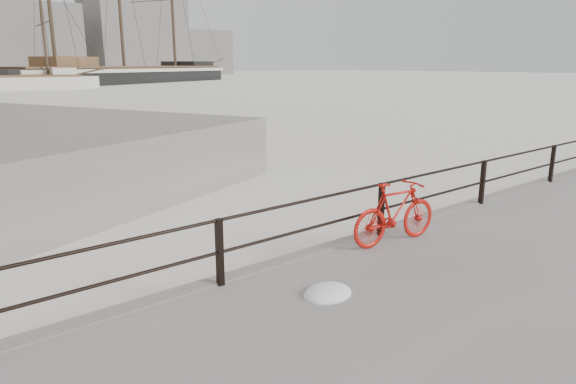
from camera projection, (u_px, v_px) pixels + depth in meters
ground at (473, 217)px, 11.95m from camera, size 400.00×400.00×0.00m
guardrail at (482, 182)px, 11.64m from camera, size 28.00×0.10×1.00m
bicycle at (395, 212)px, 9.05m from camera, size 1.89×0.52×1.13m
barque_black at (126, 83)px, 93.60m from camera, size 69.54×48.56×37.26m
industrial_west at (8, 41)px, 126.80m from camera, size 32.00×18.00×18.00m
industrial_mid at (134, 34)px, 151.43m from camera, size 26.00×20.00×24.00m
industrial_east at (195, 53)px, 170.60m from camera, size 20.00×16.00×14.00m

